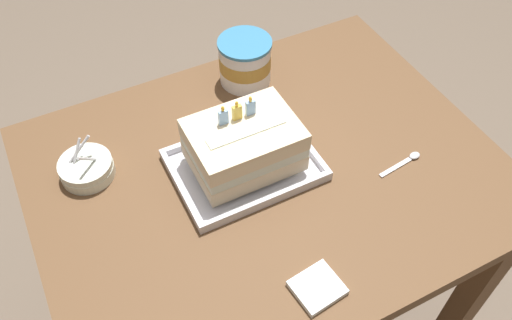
{
  "coord_description": "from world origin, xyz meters",
  "views": [
    {
      "loc": [
        -0.35,
        -0.64,
        1.65
      ],
      "look_at": [
        -0.02,
        0.01,
        0.79
      ],
      "focal_mm": 37.44,
      "sensor_mm": 36.0,
      "label": 1
    }
  ],
  "objects_px": {
    "ice_cream_tub": "(245,61)",
    "napkin_pile": "(317,288)",
    "foil_tray": "(244,166)",
    "birthday_cake": "(244,145)",
    "serving_spoon_near_tray": "(408,160)",
    "bowl_stack": "(86,168)"
  },
  "relations": [
    {
      "from": "ice_cream_tub",
      "to": "napkin_pile",
      "type": "bearing_deg",
      "value": -103.48
    },
    {
      "from": "foil_tray",
      "to": "birthday_cake",
      "type": "distance_m",
      "value": 0.07
    },
    {
      "from": "serving_spoon_near_tray",
      "to": "ice_cream_tub",
      "type": "bearing_deg",
      "value": 116.19
    },
    {
      "from": "foil_tray",
      "to": "ice_cream_tub",
      "type": "relative_size",
      "value": 2.32
    },
    {
      "from": "birthday_cake",
      "to": "bowl_stack",
      "type": "xyz_separation_m",
      "value": [
        -0.31,
        0.14,
        -0.06
      ]
    },
    {
      "from": "ice_cream_tub",
      "to": "foil_tray",
      "type": "bearing_deg",
      "value": -116.62
    },
    {
      "from": "foil_tray",
      "to": "birthday_cake",
      "type": "relative_size",
      "value": 1.38
    },
    {
      "from": "napkin_pile",
      "to": "foil_tray",
      "type": "bearing_deg",
      "value": 88.5
    },
    {
      "from": "ice_cream_tub",
      "to": "serving_spoon_near_tray",
      "type": "xyz_separation_m",
      "value": [
        0.2,
        -0.4,
        -0.06
      ]
    },
    {
      "from": "foil_tray",
      "to": "ice_cream_tub",
      "type": "height_order",
      "value": "ice_cream_tub"
    },
    {
      "from": "birthday_cake",
      "to": "napkin_pile",
      "type": "distance_m",
      "value": 0.32
    },
    {
      "from": "birthday_cake",
      "to": "foil_tray",
      "type": "bearing_deg",
      "value": -90.0
    },
    {
      "from": "foil_tray",
      "to": "ice_cream_tub",
      "type": "distance_m",
      "value": 0.29
    },
    {
      "from": "birthday_cake",
      "to": "ice_cream_tub",
      "type": "bearing_deg",
      "value": 63.37
    },
    {
      "from": "foil_tray",
      "to": "napkin_pile",
      "type": "distance_m",
      "value": 0.32
    },
    {
      "from": "foil_tray",
      "to": "serving_spoon_near_tray",
      "type": "xyz_separation_m",
      "value": [
        0.33,
        -0.14,
        -0.0
      ]
    },
    {
      "from": "birthday_cake",
      "to": "napkin_pile",
      "type": "bearing_deg",
      "value": -91.5
    },
    {
      "from": "foil_tray",
      "to": "bowl_stack",
      "type": "bearing_deg",
      "value": 155.94
    },
    {
      "from": "serving_spoon_near_tray",
      "to": "napkin_pile",
      "type": "distance_m",
      "value": 0.38
    },
    {
      "from": "birthday_cake",
      "to": "ice_cream_tub",
      "type": "xyz_separation_m",
      "value": [
        0.13,
        0.26,
        -0.02
      ]
    },
    {
      "from": "bowl_stack",
      "to": "serving_spoon_near_tray",
      "type": "distance_m",
      "value": 0.69
    },
    {
      "from": "ice_cream_tub",
      "to": "serving_spoon_near_tray",
      "type": "height_order",
      "value": "ice_cream_tub"
    }
  ]
}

